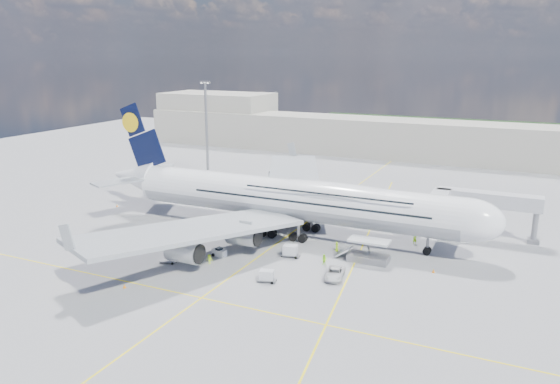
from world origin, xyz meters
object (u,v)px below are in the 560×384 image
at_px(crew_nose, 415,239).
at_px(cone_wing_left_outer, 295,201).
at_px(jet_bridge, 468,202).
at_px(catering_truck_outer, 283,181).
at_px(baggage_tug, 219,253).
at_px(dolly_row_a, 157,239).
at_px(dolly_nose_far, 290,251).
at_px(cone_nose, 433,271).
at_px(dolly_nose_near, 267,276).
at_px(crew_tug, 209,259).
at_px(cone_tail, 117,206).
at_px(cone_wing_right_inner, 197,235).
at_px(service_van, 335,273).
at_px(dolly_row_c, 194,238).
at_px(dolly_row_b, 168,261).
at_px(cargo_loader, 367,254).
at_px(crew_loader, 324,260).
at_px(catering_truck_inner, 281,189).
at_px(cone_wing_left_inner, 292,207).
at_px(crew_wing, 195,259).
at_px(light_mast, 206,128).
at_px(airliner, 292,199).
at_px(cone_wing_right_outer, 124,286).
at_px(dolly_back, 149,231).

height_order(crew_nose, cone_wing_left_outer, crew_nose).
distance_m(jet_bridge, catering_truck_outer, 49.59).
bearing_deg(baggage_tug, dolly_row_a, -172.16).
relative_size(dolly_nose_far, cone_nose, 5.62).
relative_size(dolly_nose_near, cone_wing_left_outer, 5.31).
distance_m(crew_tug, cone_tail, 41.36).
bearing_deg(cone_wing_right_inner, service_van, -14.44).
distance_m(dolly_nose_near, baggage_tug, 13.05).
bearing_deg(dolly_row_c, crew_tug, -46.10).
distance_m(dolly_row_c, catering_truck_outer, 41.09).
bearing_deg(dolly_row_b, cargo_loader, 10.23).
bearing_deg(cargo_loader, cone_wing_left_outer, 131.91).
xyz_separation_m(cargo_loader, cone_nose, (10.54, -0.33, -0.96)).
relative_size(service_van, crew_loader, 3.09).
distance_m(dolly_row_c, dolly_nose_far, 19.09).
height_order(catering_truck_inner, cone_wing_left_inner, catering_truck_inner).
bearing_deg(dolly_row_c, baggage_tug, -32.54).
xyz_separation_m(cargo_loader, baggage_tug, (-22.77, -8.31, -0.57)).
distance_m(service_van, crew_wing, 22.27).
relative_size(dolly_nose_far, crew_nose, 1.77).
bearing_deg(dolly_nose_near, dolly_row_c, 135.29).
distance_m(light_mast, crew_loader, 70.27).
relative_size(airliner, crew_wing, 41.25).
bearing_deg(dolly_row_b, dolly_row_a, 121.92).
bearing_deg(cone_wing_right_outer, dolly_row_a, 112.90).
height_order(baggage_tug, catering_truck_inner, catering_truck_inner).
height_order(crew_wing, cone_wing_left_inner, crew_wing).
relative_size(jet_bridge, crew_nose, 9.87).
distance_m(crew_nose, cone_wing_left_inner, 31.28).
bearing_deg(cone_nose, cone_wing_left_outer, 141.65).
distance_m(light_mast, cone_wing_right_outer, 73.76).
relative_size(airliner, catering_truck_inner, 11.04).
xyz_separation_m(catering_truck_outer, cone_wing_left_outer, (7.44, -10.16, -1.77)).
xyz_separation_m(crew_tug, cone_tail, (-36.23, 19.95, -0.56)).
bearing_deg(crew_nose, cone_nose, -89.52).
height_order(light_mast, dolly_row_a, light_mast).
height_order(dolly_nose_far, crew_nose, dolly_nose_far).
relative_size(cargo_loader, catering_truck_inner, 1.19).
bearing_deg(dolly_row_a, cone_tail, 156.84).
bearing_deg(cargo_loader, crew_nose, 65.21).
height_order(dolly_row_b, dolly_nose_far, dolly_nose_far).
bearing_deg(crew_wing, dolly_row_a, 97.10).
bearing_deg(service_van, crew_loader, 117.10).
bearing_deg(airliner, cone_wing_right_inner, -151.57).
bearing_deg(service_van, dolly_back, 163.51).
relative_size(jet_bridge, cone_wing_right_inner, 32.06).
bearing_deg(cone_wing_left_inner, crew_tug, -88.06).
distance_m(dolly_nose_far, cone_wing_right_inner, 19.96).
relative_size(cargo_loader, dolly_row_c, 2.59).
bearing_deg(catering_truck_outer, cone_wing_left_outer, -47.62).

